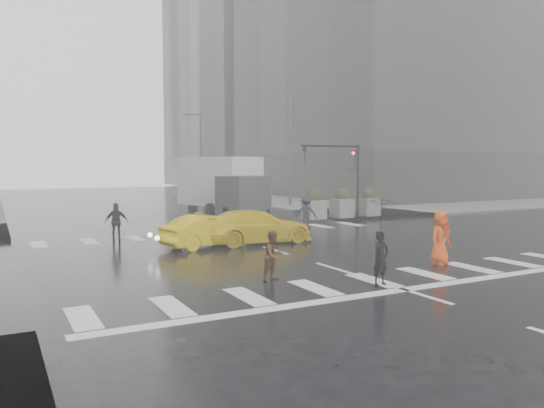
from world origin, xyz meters
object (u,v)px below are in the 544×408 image
traffic_signal_pole (344,166)px  pedestrian_brown (274,256)px  pedestrian_orange (440,238)px  taxi_mid (210,231)px  box_truck (226,186)px

traffic_signal_pole → pedestrian_brown: 17.28m
traffic_signal_pole → pedestrian_orange: 14.42m
traffic_signal_pole → taxi_mid: 12.71m
pedestrian_orange → taxi_mid: 8.98m
taxi_mid → box_truck: (4.91, 9.97, 1.36)m
traffic_signal_pole → pedestrian_orange: bearing=-112.7°
box_truck → pedestrian_orange: bearing=-108.0°
traffic_signal_pole → pedestrian_brown: traffic_signal_pole is taller
pedestrian_brown → pedestrian_orange: (6.04, -0.51, 0.18)m
taxi_mid → box_truck: box_truck is taller
traffic_signal_pole → box_truck: size_ratio=0.63×
pedestrian_brown → pedestrian_orange: 6.06m
pedestrian_brown → taxi_mid: (0.62, 6.65, -0.06)m
taxi_mid → pedestrian_brown: bearing=162.3°
pedestrian_orange → box_truck: 17.17m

